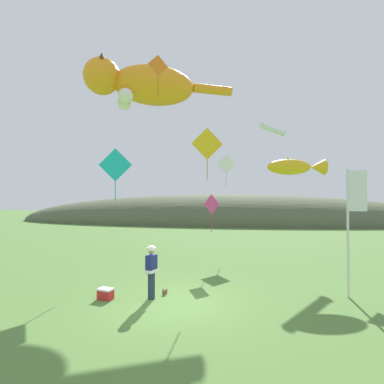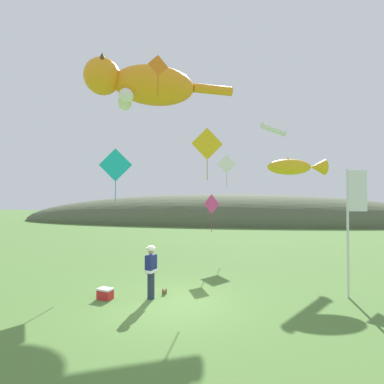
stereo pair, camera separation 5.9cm
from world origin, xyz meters
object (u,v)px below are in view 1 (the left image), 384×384
Objects in this scene: festival_banner_pole at (352,213)px; kite_diamond_gold at (207,144)px; kite_giant_cat at (143,85)px; kite_tube_streamer at (273,130)px; kite_diamond_orange at (158,66)px; kite_diamond_pink at (211,205)px; kite_spool at (165,292)px; kite_diamond_white at (226,165)px; kite_diamond_teal at (115,165)px; festival_attendant at (151,270)px; kite_fish_windsock at (295,167)px; picnic_cooler at (106,294)px.

kite_diamond_gold is at bearing 156.23° from festival_banner_pole.
kite_tube_streamer is (8.29, 1.97, -2.73)m from kite_giant_cat.
festival_banner_pole is at bearing -36.58° from kite_giant_cat.
kite_diamond_orange is at bearing 165.62° from festival_banner_pole.
kite_diamond_gold is at bearing -47.33° from kite_giant_cat.
kite_diamond_pink is (-3.63, -5.36, -4.82)m from kite_tube_streamer.
kite_spool is 0.10× the size of kite_diamond_white.
kite_diamond_gold is 0.96× the size of kite_diamond_teal.
kite_fish_windsock reaches higher than festival_attendant.
kite_diamond_gold is (4.61, -5.00, -4.80)m from kite_giant_cat.
kite_giant_cat is at bearing 162.17° from kite_fish_windsock.
festival_attendant is 6.16m from kite_diamond_gold.
kite_diamond_orange is 0.98× the size of kite_diamond_pink.
kite_fish_windsock is at bearing 22.16° from kite_diamond_orange.
kite_spool is at bearing -116.13° from kite_tube_streamer.
kite_giant_cat is 7.74m from kite_diamond_teal.
kite_spool is 0.07× the size of kite_tube_streamer.
kite_diamond_gold is at bearing -94.91° from kite_diamond_white.
kite_diamond_white reaches higher than festival_banner_pole.
kite_diamond_teal reaches higher than kite_diamond_pink.
kite_diamond_gold is 3.18m from kite_diamond_pink.
kite_diamond_teal is at bearing 129.54° from festival_attendant.
kite_diamond_teal reaches higher than festival_banner_pole.
festival_banner_pole is 2.38× the size of kite_diamond_orange.
kite_diamond_teal is at bearing 174.84° from kite_diamond_orange.
kite_giant_cat reaches higher than kite_diamond_orange.
kite_giant_cat reaches higher than kite_tube_streamer.
kite_fish_windsock reaches higher than kite_spool.
kite_fish_windsock is (5.38, 5.14, 4.82)m from kite_spool.
kite_giant_cat is at bearing 143.97° from kite_diamond_pink.
kite_giant_cat is at bearing -166.60° from kite_tube_streamer.
festival_banner_pole is at bearing 9.86° from festival_attendant.
kite_diamond_pink is at bearing -36.03° from kite_giant_cat.
picnic_cooler is 6.00m from kite_diamond_teal.
kite_diamond_orange is (-5.84, -7.38, 1.41)m from kite_tube_streamer.
kite_tube_streamer is 11.10m from kite_diamond_teal.
kite_diamond_teal is 1.29× the size of kite_diamond_pink.
kite_tube_streamer is 8.15m from kite_diamond_gold.
kite_diamond_white reaches higher than kite_spool.
kite_spool is at bearing -111.97° from kite_diamond_gold.
kite_tube_streamer is (4.88, 9.94, 7.76)m from kite_spool.
kite_diamond_pink is at bearing -124.12° from kite_tube_streamer.
kite_fish_windsock is at bearing 7.71° from kite_diamond_pink.
kite_giant_cat is (-9.84, 7.30, 7.72)m from festival_banner_pole.
kite_spool is 13.53m from kite_tube_streamer.
kite_diamond_orange reaches higher than festival_attendant.
kite_diamond_teal is at bearing 167.59° from festival_banner_pole.
kite_diamond_orange reaches higher than kite_diamond_teal.
kite_fish_windsock is (5.72, 5.65, 3.97)m from festival_attendant.
festival_banner_pole is 6.42m from kite_diamond_gold.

